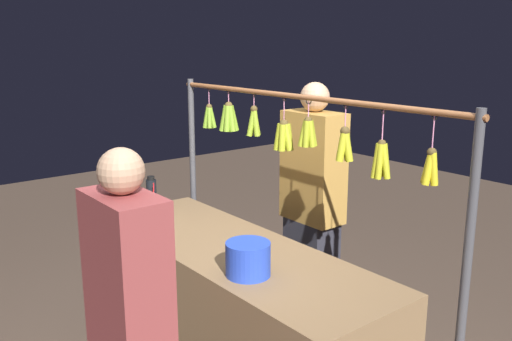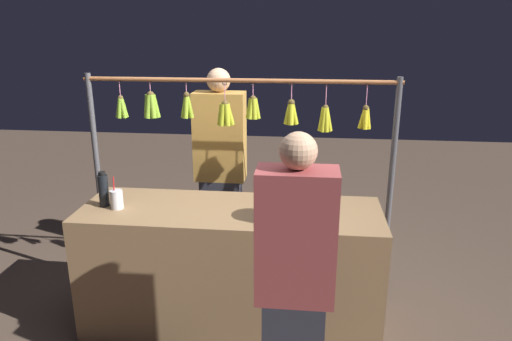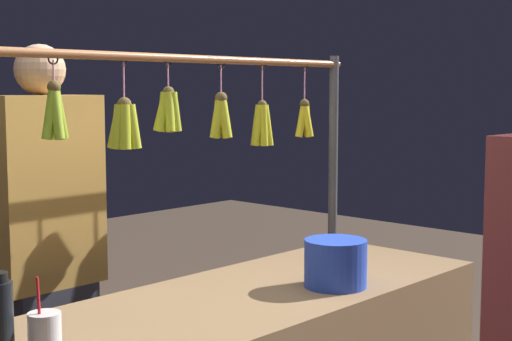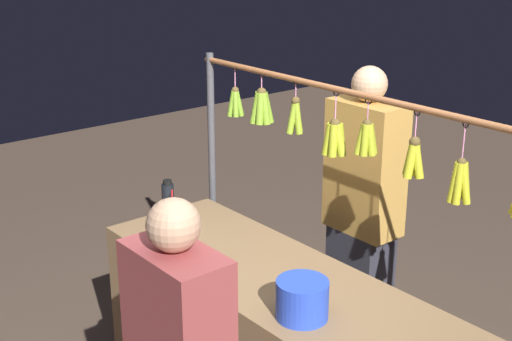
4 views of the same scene
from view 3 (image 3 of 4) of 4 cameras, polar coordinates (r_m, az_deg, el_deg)
display_rack at (r=2.87m, az=-8.57°, el=0.07°), size 2.35×0.13×1.77m
water_bottle at (r=2.05m, az=-18.59°, el=-10.78°), size 0.07×0.07×0.25m
blue_bucket at (r=2.76m, az=5.96°, el=-6.90°), size 0.22×0.22×0.17m
drink_cup at (r=2.09m, az=-15.50°, el=-11.91°), size 0.09×0.09×0.23m
vendor_person at (r=3.14m, az=-15.41°, el=-7.62°), size 0.42×0.23×1.79m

